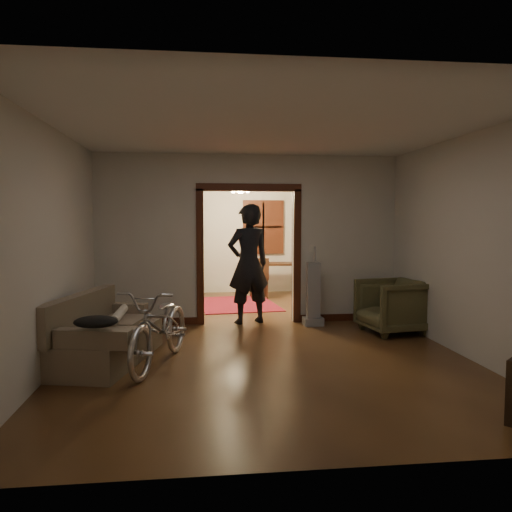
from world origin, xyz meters
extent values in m
cube|color=#3B2312|center=(0.00, 0.00, 0.00)|extent=(5.00, 8.50, 0.01)
cube|color=white|center=(0.00, 0.00, 2.80)|extent=(5.00, 8.50, 0.01)
cube|color=beige|center=(0.00, 4.25, 1.40)|extent=(5.00, 0.02, 2.80)
cube|color=beige|center=(-2.50, 0.00, 1.40)|extent=(0.02, 8.50, 2.80)
cube|color=beige|center=(2.50, 0.00, 1.40)|extent=(0.02, 8.50, 2.80)
cube|color=beige|center=(0.00, 0.75, 1.40)|extent=(5.00, 0.14, 2.80)
cube|color=#3B190D|center=(0.00, 0.75, 1.10)|extent=(1.74, 0.20, 2.32)
cube|color=black|center=(0.70, 4.21, 1.55)|extent=(0.98, 0.06, 1.28)
sphere|color=#FFE0A5|center=(0.00, 2.50, 2.35)|extent=(0.24, 0.24, 0.24)
cube|color=silver|center=(1.05, 0.68, 1.25)|extent=(0.08, 0.01, 0.12)
cube|color=brown|center=(-1.95, -1.37, 0.42)|extent=(1.21, 1.95, 0.83)
cylinder|color=beige|center=(-1.85, -1.07, 0.53)|extent=(0.11, 0.87, 0.11)
ellipsoid|color=black|center=(-1.90, -2.28, 0.68)|extent=(0.45, 0.34, 0.13)
imported|color=silver|center=(-1.29, -1.61, 0.47)|extent=(1.09, 1.91, 0.95)
imported|color=#4E4B2C|center=(2.10, -0.28, 0.41)|extent=(1.04, 1.01, 0.82)
cube|color=gray|center=(1.03, 0.40, 0.52)|extent=(0.33, 0.27, 1.04)
imported|color=black|center=(-0.01, 0.70, 0.99)|extent=(0.83, 0.67, 1.99)
cube|color=maroon|center=(-0.06, 2.53, 0.01)|extent=(1.72, 2.14, 0.02)
cube|color=#273520|center=(-1.22, 3.91, 0.91)|extent=(0.93, 0.55, 1.82)
sphere|color=#1E5972|center=(-1.22, 3.91, 1.94)|extent=(0.30, 0.30, 0.30)
cube|color=black|center=(1.11, 3.66, 0.37)|extent=(1.00, 0.57, 0.73)
cube|color=black|center=(0.48, 3.29, 0.45)|extent=(0.43, 0.43, 0.89)
camera|label=1|loc=(-0.84, -7.52, 1.74)|focal=35.00mm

